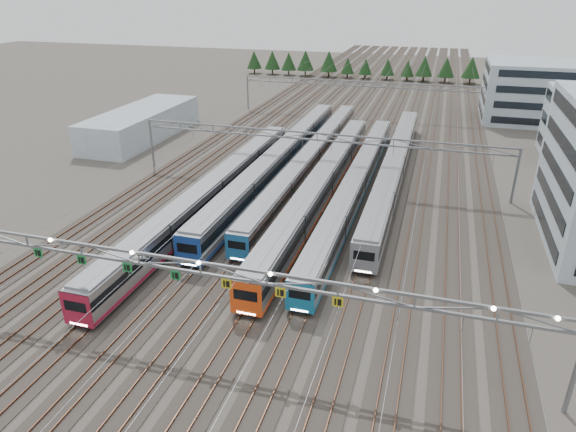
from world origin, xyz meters
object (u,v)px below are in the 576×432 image
(train_d, at_px, (322,184))
(gantry_far, at_px, (364,88))
(train_b, at_px, (280,159))
(train_a, at_px, (213,192))
(train_c, at_px, (311,158))
(depot_bldg_north, at_px, (537,92))
(west_shed, at_px, (142,124))
(gantry_mid, at_px, (317,143))
(train_f, at_px, (394,167))
(train_e, at_px, (356,183))
(gantry_near, at_px, (199,271))

(train_d, bearing_deg, gantry_far, 92.53)
(train_b, bearing_deg, train_a, -105.63)
(train_c, distance_m, depot_bldg_north, 60.73)
(train_b, height_order, west_shed, west_shed)
(train_b, height_order, train_d, train_b)
(train_b, relative_size, gantry_mid, 1.16)
(train_b, xyz_separation_m, train_f, (18.00, 1.51, -0.09))
(train_c, distance_m, train_e, 13.04)
(gantry_far, relative_size, depot_bldg_north, 2.56)
(train_a, height_order, train_c, train_a)
(train_c, height_order, depot_bldg_north, depot_bldg_north)
(train_f, relative_size, west_shed, 2.03)
(train_d, bearing_deg, west_shed, 153.13)
(gantry_far, height_order, west_shed, gantry_far)
(train_d, height_order, train_e, train_d)
(train_a, relative_size, train_e, 0.94)
(gantry_near, distance_m, depot_bldg_north, 99.09)
(train_d, distance_m, gantry_near, 34.54)
(gantry_mid, bearing_deg, west_shed, 159.09)
(train_e, xyz_separation_m, gantry_near, (-6.80, -36.32, 5.02))
(train_e, distance_m, train_f, 9.40)
(train_c, bearing_deg, gantry_far, 86.73)
(train_a, bearing_deg, gantry_mid, 49.41)
(train_a, bearing_deg, train_f, 38.02)
(west_shed, bearing_deg, train_b, -20.32)
(train_b, distance_m, depot_bldg_north, 65.69)
(gantry_mid, bearing_deg, train_a, -130.59)
(train_d, bearing_deg, train_e, 26.06)
(train_a, height_order, train_d, train_d)
(train_f, xyz_separation_m, depot_bldg_north, (25.74, 47.33, 4.16))
(train_b, height_order, train_e, train_b)
(depot_bldg_north, relative_size, west_shed, 0.73)
(depot_bldg_north, bearing_deg, train_f, -118.54)
(train_a, xyz_separation_m, gantry_far, (11.25, 58.13, 4.18))
(train_c, distance_m, train_d, 12.48)
(train_c, relative_size, gantry_far, 1.16)
(train_a, bearing_deg, train_b, 74.37)
(gantry_far, bearing_deg, train_d, -87.47)
(train_e, bearing_deg, train_f, 61.40)
(train_e, bearing_deg, gantry_mid, 150.66)
(train_c, bearing_deg, gantry_near, -87.24)
(gantry_near, distance_m, west_shed, 67.51)
(train_f, distance_m, west_shed, 51.28)
(train_c, bearing_deg, train_a, -115.61)
(train_e, distance_m, west_shed, 49.38)
(train_c, bearing_deg, west_shed, 165.87)
(gantry_near, relative_size, west_shed, 1.88)
(train_f, bearing_deg, train_c, 174.99)
(train_b, xyz_separation_m, train_d, (9.00, -8.95, -0.03))
(gantry_near, bearing_deg, train_b, 98.85)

